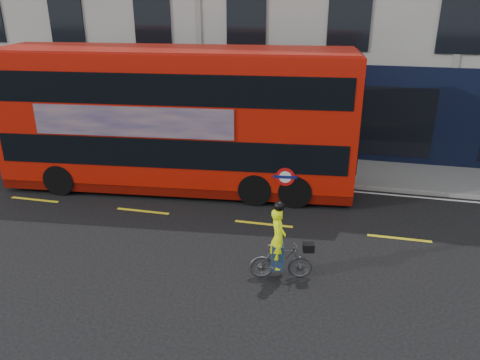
% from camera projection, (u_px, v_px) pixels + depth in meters
% --- Properties ---
extents(ground, '(120.00, 120.00, 0.00)m').
position_uv_depth(ground, '(122.00, 233.00, 13.88)').
color(ground, black).
rests_on(ground, ground).
extents(pavement, '(60.00, 3.00, 0.12)m').
position_uv_depth(pavement, '(192.00, 160.00, 19.73)').
color(pavement, gray).
rests_on(pavement, ground).
extents(kerb, '(60.00, 0.12, 0.13)m').
position_uv_depth(kerb, '(180.00, 172.00, 18.37)').
color(kerb, gray).
rests_on(kerb, ground).
extents(road_edge_line, '(58.00, 0.10, 0.01)m').
position_uv_depth(road_edge_line, '(177.00, 176.00, 18.12)').
color(road_edge_line, silver).
rests_on(road_edge_line, ground).
extents(lane_dashes, '(58.00, 0.12, 0.01)m').
position_uv_depth(lane_dashes, '(143.00, 211.00, 15.23)').
color(lane_dashes, yellow).
rests_on(lane_dashes, ground).
extents(bus, '(12.42, 3.97, 4.93)m').
position_uv_depth(bus, '(178.00, 119.00, 16.26)').
color(bus, '#BE1407').
rests_on(bus, ground).
extents(cyclist, '(1.63, 0.77, 2.09)m').
position_uv_depth(cyclist, '(280.00, 253.00, 11.44)').
color(cyclist, '#444649').
rests_on(cyclist, ground).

